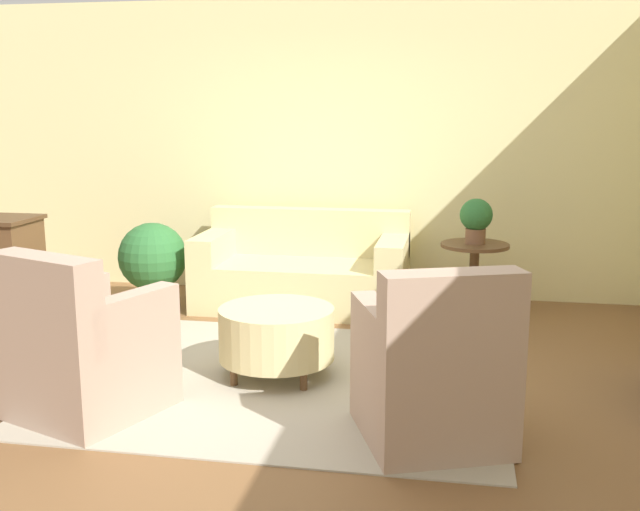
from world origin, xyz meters
TOP-DOWN VIEW (x-y plane):
  - ground_plane at (0.00, 0.00)m, footprint 16.00×16.00m
  - wall_back at (0.00, 2.53)m, footprint 8.95×0.12m
  - rug at (0.00, 0.00)m, footprint 2.88×2.42m
  - couch at (-0.25, 1.89)m, footprint 1.88×0.92m
  - armchair_left at (-1.02, -0.77)m, footprint 0.96×0.99m
  - armchair_right at (1.02, -0.77)m, footprint 0.96×0.99m
  - ottoman_table at (-0.06, 0.07)m, footprint 0.78×0.78m
  - side_table at (1.27, 1.74)m, footprint 0.58×0.58m
  - potted_plant_on_side_table at (1.27, 1.74)m, footprint 0.27×0.27m
  - potted_plant_floor at (-1.58, 1.59)m, footprint 0.61×0.61m

SIDE VIEW (x-z plane):
  - ground_plane at x=0.00m, z-range 0.00..0.00m
  - rug at x=0.00m, z-range 0.00..0.01m
  - ottoman_table at x=-0.06m, z-range 0.07..0.54m
  - couch at x=-0.25m, z-range -0.12..0.75m
  - armchair_left at x=-1.02m, z-range -0.11..0.89m
  - armchair_right at x=1.02m, z-range -0.11..0.89m
  - potted_plant_floor at x=-1.58m, z-range 0.06..0.84m
  - side_table at x=1.27m, z-range 0.13..0.79m
  - potted_plant_on_side_table at x=1.27m, z-range 0.69..1.07m
  - wall_back at x=0.00m, z-range 0.00..2.80m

